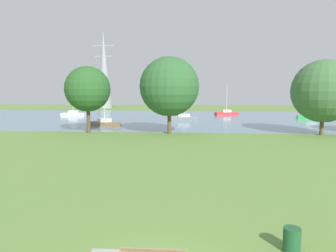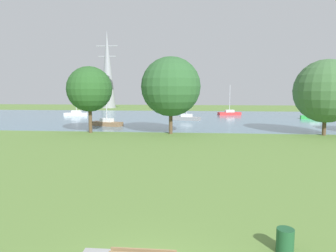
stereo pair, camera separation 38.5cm
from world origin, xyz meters
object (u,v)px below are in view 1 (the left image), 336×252
object	(u,v)px
sailboat_white	(73,114)
tree_west_near	(88,89)
sailboat_gray	(184,118)
sailboat_brown	(105,123)
electricity_pylon	(104,69)
tree_west_far	(169,87)
sailboat_red	(226,113)
tree_mid_shore	(324,91)
sailboat_green	(311,116)
litter_bin	(292,240)

from	to	relation	value
sailboat_white	tree_west_near	world-z (taller)	tree_west_near
sailboat_gray	sailboat_brown	world-z (taller)	sailboat_gray
sailboat_brown	electricity_pylon	distance (m)	48.66
tree_west_near	tree_west_far	xyz separation A→B (m)	(10.02, -0.06, 0.29)
sailboat_brown	sailboat_red	world-z (taller)	sailboat_red
sailboat_red	tree_mid_shore	xyz separation A→B (m)	(7.94, -28.57, 4.69)
sailboat_gray	sailboat_red	bearing A→B (deg)	54.57
sailboat_gray	sailboat_white	xyz separation A→B (m)	(-22.94, 7.37, 0.01)
sailboat_gray	electricity_pylon	world-z (taller)	electricity_pylon
sailboat_gray	tree_west_far	bearing A→B (deg)	-94.66
sailboat_green	tree_west_far	bearing A→B (deg)	-139.15
litter_bin	sailboat_red	xyz separation A→B (m)	(4.04, 55.84, 0.06)
sailboat_red	tree_west_near	bearing A→B (deg)	-124.72
sailboat_brown	sailboat_green	world-z (taller)	sailboat_green
litter_bin	sailboat_gray	distance (m)	43.89
litter_bin	sailboat_green	size ratio (longest dim) A/B	0.12
tree_west_near	electricity_pylon	xyz separation A→B (m)	(-13.24, 52.82, 5.97)
sailboat_gray	tree_mid_shore	world-z (taller)	tree_mid_shore
tree_mid_shore	sailboat_gray	bearing A→B (deg)	135.43
sailboat_brown	sailboat_green	xyz separation A→B (m)	(34.74, 13.98, 0.01)
litter_bin	sailboat_red	bearing A→B (deg)	85.86
electricity_pylon	sailboat_red	bearing A→B (deg)	-35.63
tree_west_near	sailboat_red	bearing A→B (deg)	55.28
litter_bin	sailboat_green	distance (m)	51.61
sailboat_red	sailboat_white	world-z (taller)	sailboat_white
sailboat_green	sailboat_white	size ratio (longest dim) A/B	1.05
litter_bin	tree_west_near	bearing A→B (deg)	120.79
sailboat_red	tree_mid_shore	bearing A→B (deg)	-74.46
litter_bin	tree_west_far	size ratio (longest dim) A/B	0.09
sailboat_gray	tree_mid_shore	distance (m)	23.80
sailboat_brown	tree_west_far	size ratio (longest dim) A/B	0.61
sailboat_white	tree_mid_shore	xyz separation A→B (m)	(39.56, -23.75, 4.69)
sailboat_brown	sailboat_white	world-z (taller)	sailboat_white
tree_west_near	tree_west_far	size ratio (longest dim) A/B	0.88
tree_west_near	tree_mid_shore	xyz separation A→B (m)	(28.00, 0.39, -0.24)
sailboat_gray	electricity_pylon	bearing A→B (deg)	124.33
sailboat_white	tree_west_far	size ratio (longest dim) A/B	0.69
sailboat_white	electricity_pylon	bearing A→B (deg)	93.35
sailboat_gray	tree_west_far	world-z (taller)	tree_west_far
litter_bin	sailboat_white	world-z (taller)	sailboat_white
sailboat_green	litter_bin	bearing A→B (deg)	-111.15
litter_bin	sailboat_red	size ratio (longest dim) A/B	0.13
sailboat_gray	sailboat_brown	bearing A→B (deg)	-140.40
sailboat_red	tree_west_far	size ratio (longest dim) A/B	0.69
litter_bin	tree_west_near	xyz separation A→B (m)	(-16.02, 26.89, 4.99)
sailboat_white	tree_west_far	distance (m)	32.83
tree_west_near	sailboat_brown	bearing A→B (deg)	90.79
litter_bin	sailboat_brown	size ratio (longest dim) A/B	0.14
litter_bin	tree_west_near	distance (m)	31.69
tree_west_near	tree_mid_shore	size ratio (longest dim) A/B	0.93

